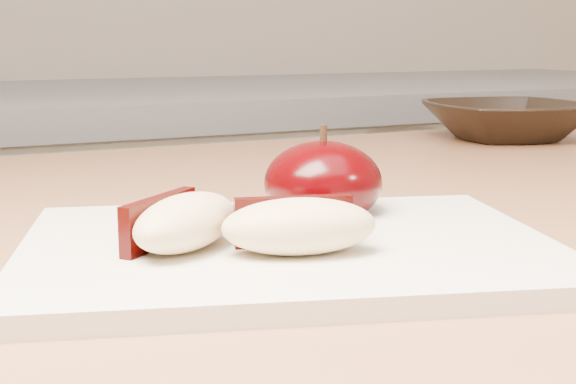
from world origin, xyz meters
name	(u,v)px	position (x,y,z in m)	size (l,w,h in m)	color
cutting_board	(288,249)	(-0.05, 0.36, 0.91)	(0.27, 0.20, 0.01)	silver
apple_half	(323,182)	(0.00, 0.41, 0.93)	(0.07, 0.07, 0.06)	black
apple_wedge_a	(183,222)	(-0.10, 0.37, 0.92)	(0.08, 0.08, 0.03)	beige
apple_wedge_b	(299,226)	(-0.06, 0.34, 0.92)	(0.08, 0.06, 0.03)	beige
bowl	(506,121)	(0.40, 0.70, 0.92)	(0.18, 0.18, 0.04)	black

